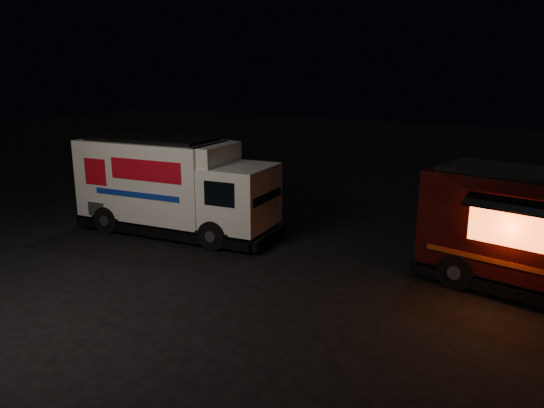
{
  "coord_description": "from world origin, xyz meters",
  "views": [
    {
      "loc": [
        8.58,
        -8.59,
        4.78
      ],
      "look_at": [
        1.93,
        2.0,
        1.6
      ],
      "focal_mm": 35.0,
      "sensor_mm": 36.0,
      "label": 1
    }
  ],
  "objects": [
    {
      "name": "white_truck",
      "position": [
        -1.95,
        2.89,
        1.42
      ],
      "size": [
        6.48,
        2.89,
        2.84
      ],
      "primitive_type": null,
      "rotation": [
        0.0,
        0.0,
        0.12
      ],
      "color": "white",
      "rests_on": "ground"
    },
    {
      "name": "ground",
      "position": [
        0.0,
        0.0,
        0.0
      ],
      "size": [
        80.0,
        80.0,
        0.0
      ],
      "primitive_type": "plane",
      "color": "black",
      "rests_on": "ground"
    }
  ]
}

